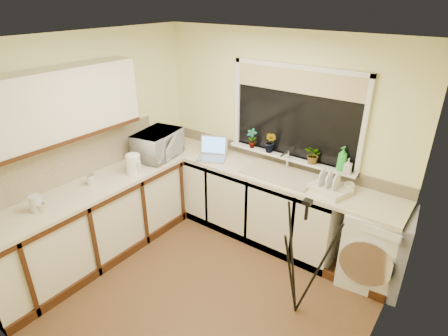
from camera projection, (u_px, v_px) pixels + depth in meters
floor at (201, 288)px, 3.85m from camera, size 3.20×3.20×0.00m
ceiling at (193, 42)px, 2.80m from camera, size 3.20×3.20×0.00m
wall_back at (278, 137)px, 4.41m from camera, size 3.20×0.00×3.20m
wall_front at (38, 279)px, 2.24m from camera, size 3.20×0.00×3.20m
wall_left at (90, 145)px, 4.18m from camera, size 0.00×3.00×3.00m
wall_right at (381, 252)px, 2.47m from camera, size 0.00×3.00×3.00m
base_cabinet_back at (241, 197)px, 4.71m from camera, size 2.55×0.60×0.86m
base_cabinet_left at (94, 225)px, 4.15m from camera, size 0.54×2.40×0.86m
worktop_back at (264, 172)px, 4.35m from camera, size 3.20×0.60×0.04m
worktop_left at (88, 190)px, 3.95m from camera, size 0.60×2.40×0.04m
upper_cabinet at (50, 107)px, 3.52m from camera, size 0.28×1.90×0.70m
splashback_left at (68, 162)px, 4.00m from camera, size 0.02×2.40×0.45m
splashback_back at (277, 157)px, 4.52m from camera, size 3.20×0.02×0.14m
window_glass at (295, 114)px, 4.16m from camera, size 1.50×0.02×1.00m
window_blind at (297, 81)px, 3.98m from camera, size 1.50×0.02×0.25m
windowsill at (290, 158)px, 4.34m from camera, size 1.60×0.14×0.03m
sink at (279, 174)px, 4.22m from camera, size 0.82×0.46×0.03m
faucet at (287, 160)px, 4.31m from camera, size 0.03×0.03×0.24m
washing_machine at (376, 246)px, 3.80m from camera, size 0.67×0.65×0.86m
laptop at (213, 152)px, 4.66m from camera, size 0.44×0.43×0.26m
kettle at (133, 164)px, 4.22m from camera, size 0.17×0.17×0.22m
dish_rack at (330, 189)px, 3.87m from camera, size 0.46×0.40×0.06m
tripod at (301, 260)px, 3.32m from camera, size 0.82×0.82×1.24m
glass_jug at (36, 203)px, 3.50m from camera, size 0.11×0.11×0.17m
steel_jar at (91, 180)px, 3.99m from camera, size 0.09×0.09×0.12m
microwave at (158, 144)px, 4.63m from camera, size 0.51×0.67×0.34m
plant_a at (252, 138)px, 4.52m from camera, size 0.14×0.10×0.25m
plant_b at (270, 142)px, 4.38m from camera, size 0.16×0.14×0.26m
plant_d at (314, 155)px, 4.10m from camera, size 0.24×0.23×0.21m
soap_bottle_green at (342, 159)px, 3.94m from camera, size 0.13×0.13×0.27m
soap_bottle_clear at (348, 166)px, 3.90m from camera, size 0.08×0.09×0.17m
cup_back at (349, 187)px, 3.87m from camera, size 0.14×0.14×0.09m
cup_left at (41, 208)px, 3.51m from camera, size 0.11×0.11×0.08m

